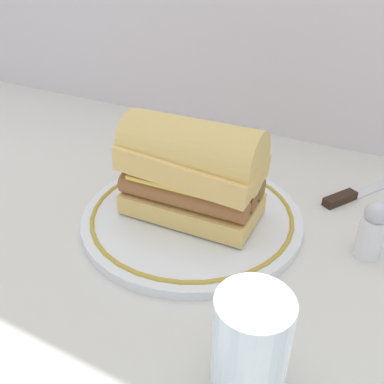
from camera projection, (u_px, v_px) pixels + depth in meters
ground_plane at (170, 220)px, 0.56m from camera, size 1.50×1.50×0.00m
plate at (192, 216)px, 0.55m from camera, size 0.29×0.29×0.01m
sausage_sandwich at (192, 169)px, 0.52m from camera, size 0.18×0.10×0.13m
drinking_glass at (249, 359)px, 0.32m from camera, size 0.06×0.06×0.11m
salt_shaker at (372, 230)px, 0.48m from camera, size 0.03×0.03×0.07m
butter_knife at (353, 194)px, 0.61m from camera, size 0.09×0.13×0.01m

